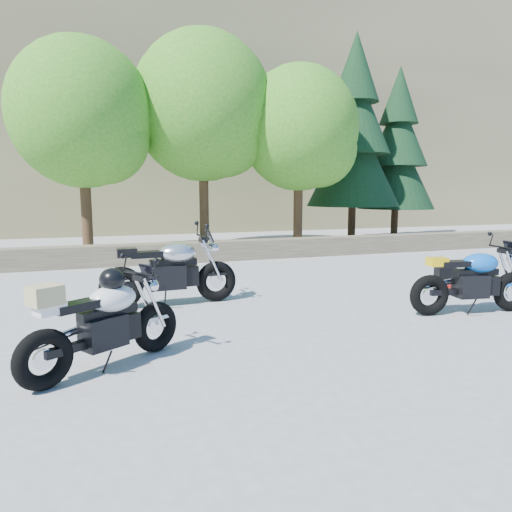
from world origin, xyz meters
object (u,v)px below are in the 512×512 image
(silver_bike, at_px, (171,272))
(backpack, at_px, (445,279))
(blue_bike, at_px, (473,281))
(white_bike, at_px, (104,321))

(silver_bike, relative_size, backpack, 5.04)
(blue_bike, relative_size, backpack, 4.54)
(silver_bike, height_order, backpack, silver_bike)
(blue_bike, height_order, backpack, blue_bike)
(white_bike, height_order, blue_bike, white_bike)
(backpack, bearing_deg, blue_bike, -103.56)
(blue_bike, xyz_separation_m, backpack, (0.72, 1.38, -0.27))
(silver_bike, height_order, white_bike, silver_bike)
(silver_bike, bearing_deg, blue_bike, -27.07)
(silver_bike, distance_m, blue_bike, 4.54)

